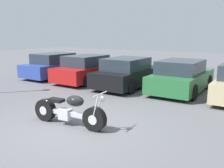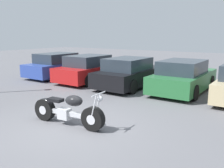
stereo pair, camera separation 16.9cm
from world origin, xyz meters
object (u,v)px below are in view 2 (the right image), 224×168
at_px(motorcycle, 67,110).
at_px(parked_car_black, 130,73).
at_px(parked_car_green, 183,77).
at_px(parked_car_blue, 59,66).
at_px(parked_car_red, 90,69).

distance_m(motorcycle, parked_car_black, 5.48).
bearing_deg(parked_car_green, parked_car_blue, -178.07).
xyz_separation_m(parked_car_blue, parked_car_green, (7.35, 0.25, 0.00)).
relative_size(motorcycle, parked_car_green, 0.57).
relative_size(motorcycle, parked_car_red, 0.57).
relative_size(parked_car_blue, parked_car_black, 1.00).
height_order(parked_car_black, parked_car_green, same).
height_order(motorcycle, parked_car_blue, parked_car_blue).
relative_size(parked_car_red, parked_car_green, 1.00).
bearing_deg(motorcycle, parked_car_blue, 137.76).
bearing_deg(motorcycle, parked_car_black, 102.12).
relative_size(motorcycle, parked_car_black, 0.57).
bearing_deg(parked_car_black, parked_car_green, 9.02).
xyz_separation_m(motorcycle, parked_car_black, (-1.15, 5.36, 0.23)).
distance_m(parked_car_blue, parked_car_red, 2.45).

